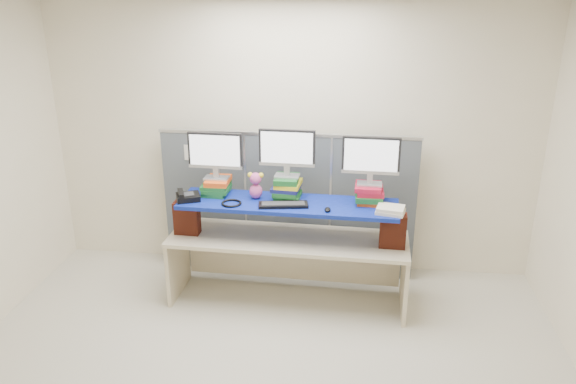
# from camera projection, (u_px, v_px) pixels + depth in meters

# --- Properties ---
(room) EXTENTS (5.00, 4.00, 2.80)m
(room) POSITION_uv_depth(u_px,v_px,m) (256.00, 216.00, 3.87)
(room) COLOR #F8EBCC
(room) RESTS_ON ground
(cubicle_partition) EXTENTS (2.60, 0.06, 1.53)m
(cubicle_partition) POSITION_uv_depth(u_px,v_px,m) (288.00, 205.00, 5.75)
(cubicle_partition) COLOR #4A5158
(cubicle_partition) RESTS_ON ground
(desk) EXTENTS (2.25, 0.71, 0.68)m
(desk) POSITION_uv_depth(u_px,v_px,m) (288.00, 250.00, 5.28)
(desk) COLOR beige
(desk) RESTS_ON ground
(brick_pier_left) EXTENTS (0.24, 0.13, 0.32)m
(brick_pier_left) POSITION_uv_depth(u_px,v_px,m) (187.00, 218.00, 5.27)
(brick_pier_left) COLOR maroon
(brick_pier_left) RESTS_ON desk
(brick_pier_right) EXTENTS (0.24, 0.13, 0.32)m
(brick_pier_right) POSITION_uv_depth(u_px,v_px,m) (393.00, 231.00, 5.00)
(brick_pier_right) COLOR maroon
(brick_pier_right) RESTS_ON desk
(blue_board) EXTENTS (2.01, 0.56, 0.04)m
(blue_board) POSITION_uv_depth(u_px,v_px,m) (288.00, 204.00, 5.12)
(blue_board) COLOR navy
(blue_board) RESTS_ON brick_pier_left
(book_stack_left) EXTENTS (0.25, 0.31, 0.15)m
(book_stack_left) POSITION_uv_depth(u_px,v_px,m) (217.00, 186.00, 5.30)
(book_stack_left) COLOR #185D25
(book_stack_left) RESTS_ON blue_board
(book_stack_center) EXTENTS (0.28, 0.31, 0.20)m
(book_stack_center) POSITION_uv_depth(u_px,v_px,m) (287.00, 187.00, 5.19)
(book_stack_center) COLOR #185D25
(book_stack_center) RESTS_ON blue_board
(book_stack_right) EXTENTS (0.26, 0.31, 0.17)m
(book_stack_right) POSITION_uv_depth(u_px,v_px,m) (369.00, 193.00, 5.09)
(book_stack_right) COLOR #F05416
(book_stack_right) RESTS_ON blue_board
(monitor_left) EXTENTS (0.51, 0.15, 0.45)m
(monitor_left) POSITION_uv_depth(u_px,v_px,m) (215.00, 153.00, 5.17)
(monitor_left) COLOR #AEADB3
(monitor_left) RESTS_ON book_stack_left
(monitor_center) EXTENTS (0.51, 0.15, 0.45)m
(monitor_center) POSITION_uv_depth(u_px,v_px,m) (287.00, 150.00, 5.06)
(monitor_center) COLOR #AEADB3
(monitor_center) RESTS_ON book_stack_center
(monitor_right) EXTENTS (0.51, 0.15, 0.45)m
(monitor_right) POSITION_uv_depth(u_px,v_px,m) (371.00, 158.00, 4.97)
(monitor_right) COLOR #AEADB3
(monitor_right) RESTS_ON book_stack_right
(keyboard) EXTENTS (0.46, 0.22, 0.03)m
(keyboard) POSITION_uv_depth(u_px,v_px,m) (283.00, 205.00, 5.02)
(keyboard) COLOR black
(keyboard) RESTS_ON blue_board
(mouse) EXTENTS (0.07, 0.10, 0.03)m
(mouse) POSITION_uv_depth(u_px,v_px,m) (327.00, 209.00, 4.91)
(mouse) COLOR black
(mouse) RESTS_ON blue_board
(desk_phone) EXTENTS (0.27, 0.26, 0.09)m
(desk_phone) POSITION_uv_depth(u_px,v_px,m) (187.00, 196.00, 5.15)
(desk_phone) COLOR black
(desk_phone) RESTS_ON blue_board
(headset) EXTENTS (0.24, 0.24, 0.02)m
(headset) POSITION_uv_depth(u_px,v_px,m) (231.00, 203.00, 5.06)
(headset) COLOR black
(headset) RESTS_ON blue_board
(plush_toy) EXTENTS (0.15, 0.11, 0.25)m
(plush_toy) POSITION_uv_depth(u_px,v_px,m) (256.00, 185.00, 5.16)
(plush_toy) COLOR #CF4F94
(plush_toy) RESTS_ON blue_board
(binder_stack) EXTENTS (0.27, 0.23, 0.06)m
(binder_stack) POSITION_uv_depth(u_px,v_px,m) (391.00, 210.00, 4.87)
(binder_stack) COLOR silver
(binder_stack) RESTS_ON blue_board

